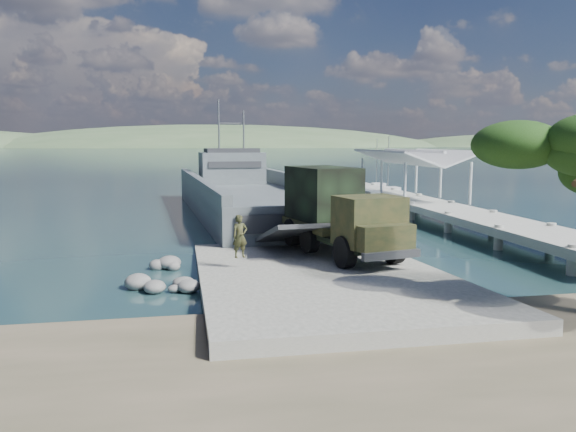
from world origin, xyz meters
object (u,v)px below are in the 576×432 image
object	(u,v)px
landing_craft	(252,203)
military_truck	(337,211)
sailboat_near	(388,194)
sailboat_far	(376,189)
pier	(417,195)
soldier	(240,245)

from	to	relation	value
landing_craft	military_truck	size ratio (longest dim) A/B	3.97
military_truck	sailboat_near	bearing A→B (deg)	53.22
military_truck	sailboat_far	distance (m)	39.76
pier	sailboat_far	bearing A→B (deg)	79.42
sailboat_far	military_truck	bearing A→B (deg)	-110.01
pier	sailboat_far	world-z (taller)	sailboat_far
pier	landing_craft	xyz separation A→B (m)	(-13.03, 3.12, -0.72)
military_truck	landing_craft	bearing A→B (deg)	83.35
pier	landing_craft	bearing A→B (deg)	166.55
military_truck	soldier	xyz separation A→B (m)	(-4.95, -2.16, -1.12)
soldier	pier	bearing A→B (deg)	32.27
soldier	sailboat_near	bearing A→B (deg)	43.22
pier	military_truck	xyz separation A→B (m)	(-11.24, -16.32, 0.96)
soldier	sailboat_far	size ratio (longest dim) A/B	0.29
pier	sailboat_near	bearing A→B (deg)	78.20
military_truck	sailboat_far	size ratio (longest dim) A/B	1.43
soldier	sailboat_near	world-z (taller)	sailboat_near
pier	military_truck	bearing A→B (deg)	-124.56
pier	sailboat_near	size ratio (longest dim) A/B	6.62
landing_craft	sailboat_far	bearing A→B (deg)	41.65
pier	landing_craft	distance (m)	13.41
soldier	military_truck	bearing A→B (deg)	7.11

